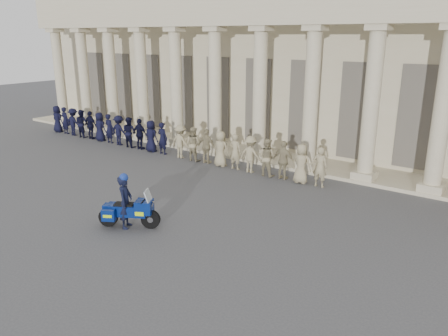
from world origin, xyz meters
TOP-DOWN VIEW (x-y plane):
  - ground at (0.00, 0.00)m, footprint 90.00×90.00m
  - building at (-0.00, 14.74)m, footprint 40.00×12.50m
  - officer_rank at (-6.36, 6.30)m, footprint 18.43×0.63m
  - motorcycle at (-0.60, -0.88)m, footprint 1.81×1.31m
  - rider at (-0.69, -0.93)m, footprint 0.66×0.75m

SIDE VIEW (x-z plane):
  - ground at x=0.00m, z-range 0.00..0.00m
  - motorcycle at x=-0.60m, z-range -0.09..1.20m
  - officer_rank at x=-6.36m, z-range 0.00..1.66m
  - rider at x=-0.69m, z-range -0.01..1.80m
  - building at x=0.00m, z-range 0.02..9.02m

